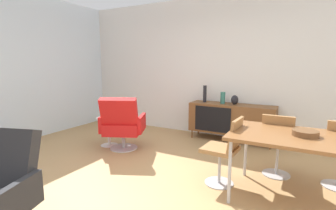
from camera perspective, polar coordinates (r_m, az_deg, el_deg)
The scene contains 14 objects.
ground_plane at distance 3.29m, azimuth -4.02°, elevation -17.65°, with size 8.32×8.32×0.00m, color tan.
wall_back at distance 5.30m, azimuth 11.43°, elevation 8.21°, with size 6.80×0.12×2.80m, color silver.
sideboard at distance 5.02m, azimuth 14.01°, elevation -3.00°, with size 1.60×0.45×0.72m.
vase_cobalt at distance 5.11m, azimuth 8.28°, elevation 2.49°, with size 0.07×0.07×0.33m.
vase_sculptural_dark at distance 4.95m, azimuth 14.75°, elevation 1.13°, with size 0.14×0.14×0.18m.
vase_ceramic_small at distance 5.00m, azimuth 12.21°, elevation 1.59°, with size 0.09×0.09×0.22m.
dining_table at distance 3.04m, azimuth 29.30°, elevation -7.07°, with size 1.60×0.90×0.74m.
wooden_bowl_on_table at distance 3.04m, azimuth 28.47°, elevation -5.56°, with size 0.26×0.26×0.06m, color brown.
dining_chair_near_window at distance 3.21m, azimuth 12.69°, elevation -9.49°, with size 0.44×0.42×0.86m.
dining_chair_back_left at distance 3.65m, azimuth 23.46°, elevation -7.74°, with size 0.40×0.43×0.86m.
lounge_chair_red at distance 4.44m, azimuth -10.28°, elevation -4.11°, with size 0.86×0.84×0.95m.
side_table_round at distance 4.77m, azimuth -13.15°, elevation -5.06°, with size 0.44×0.44×0.52m.
fruit_bowl at distance 4.72m, azimuth -13.25°, elevation -2.21°, with size 0.20×0.20×0.11m.
magazine_stack at distance 5.12m, azimuth -32.75°, elevation -7.53°, with size 0.33×0.40×0.26m.
Camera 1 is at (1.61, -2.45, 1.50)m, focal length 27.12 mm.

